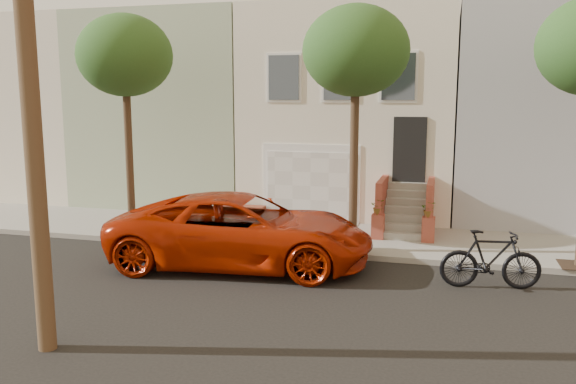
# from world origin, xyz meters

# --- Properties ---
(ground) EXTENTS (90.00, 90.00, 0.00)m
(ground) POSITION_xyz_m (0.00, 0.00, 0.00)
(ground) COLOR black
(ground) RESTS_ON ground
(sidewalk) EXTENTS (40.00, 3.70, 0.15)m
(sidewalk) POSITION_xyz_m (0.00, 5.35, 0.07)
(sidewalk) COLOR gray
(sidewalk) RESTS_ON ground
(house_row) EXTENTS (33.10, 11.70, 7.00)m
(house_row) POSITION_xyz_m (0.00, 11.19, 3.64)
(house_row) COLOR beige
(house_row) RESTS_ON sidewalk
(tree_left) EXTENTS (2.70, 2.57, 6.30)m
(tree_left) POSITION_xyz_m (-5.50, 3.90, 5.26)
(tree_left) COLOR #2D2116
(tree_left) RESTS_ON sidewalk
(tree_mid) EXTENTS (2.70, 2.57, 6.30)m
(tree_mid) POSITION_xyz_m (1.00, 3.90, 5.26)
(tree_mid) COLOR #2D2116
(tree_mid) RESTS_ON sidewalk
(pickup_truck) EXTENTS (6.73, 3.66, 1.79)m
(pickup_truck) POSITION_xyz_m (-1.50, 2.26, 0.89)
(pickup_truck) COLOR #A31D03
(pickup_truck) RESTS_ON ground
(motorcycle) EXTENTS (2.24, 0.93, 1.30)m
(motorcycle) POSITION_xyz_m (4.34, 2.05, 0.65)
(motorcycle) COLOR black
(motorcycle) RESTS_ON ground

